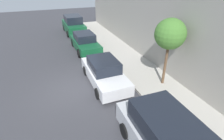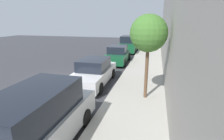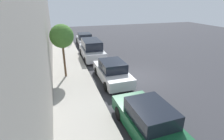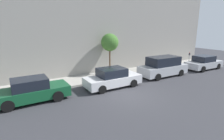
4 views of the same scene
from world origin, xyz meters
The scene contains 8 objects.
ground_plane centered at (0.00, 0.00, 0.00)m, with size 60.00×60.00×0.00m, color #38383D.
sidewalk centered at (4.90, 0.00, 0.07)m, with size 2.79×32.00×0.15m.
parked_sedan_nearest centered at (2.13, -11.77, 0.72)m, with size 1.92×4.54×1.54m.
parked_minivan_second centered at (2.42, -5.69, 0.92)m, with size 2.02×4.92×1.90m.
parked_sedan_third centered at (2.10, 0.15, 0.73)m, with size 1.92×4.52×1.54m.
parked_sedan_fourth centered at (2.30, 6.00, 0.72)m, with size 1.93×4.55×1.54m.
parking_meter_near centered at (3.95, -11.63, 1.08)m, with size 0.11×0.15×1.52m.
street_tree centered at (5.33, -1.43, 3.19)m, with size 1.68×1.68×3.91m.
Camera 4 is at (-9.30, 6.83, 4.68)m, focal length 28.00 mm.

